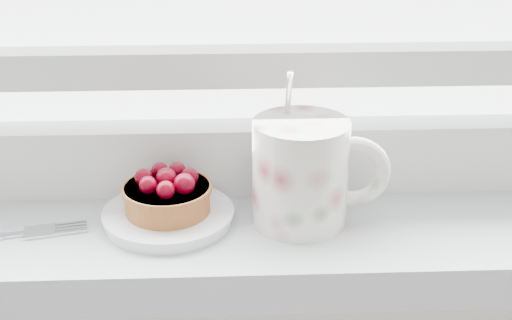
{
  "coord_description": "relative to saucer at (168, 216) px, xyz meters",
  "views": [
    {
      "loc": [
        -0.0,
        1.3,
        1.27
      ],
      "look_at": [
        0.02,
        1.88,
        1.01
      ],
      "focal_mm": 50.0,
      "sensor_mm": 36.0,
      "label": 1
    }
  ],
  "objects": [
    {
      "name": "saucer",
      "position": [
        0.0,
        0.0,
        0.0
      ],
      "size": [
        0.12,
        0.12,
        0.01
      ],
      "primitive_type": "cylinder",
      "color": "white",
      "rests_on": "windowsill"
    },
    {
      "name": "raspberry_tart",
      "position": [
        0.0,
        -0.0,
        0.02
      ],
      "size": [
        0.08,
        0.08,
        0.04
      ],
      "color": "brown",
      "rests_on": "saucer"
    },
    {
      "name": "floral_mug",
      "position": [
        0.13,
        -0.0,
        0.05
      ],
      "size": [
        0.13,
        0.1,
        0.14
      ],
      "color": "silver",
      "rests_on": "windowsill"
    }
  ]
}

